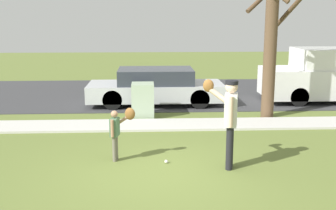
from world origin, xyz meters
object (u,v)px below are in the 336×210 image
at_px(baseball, 166,162).
at_px(utility_cabinet, 143,100).
at_px(street_tree_near, 271,32).
at_px(parked_van_white, 334,76).
at_px(person_adult, 229,114).
at_px(parked_sedan_silver, 156,87).
at_px(person_child, 118,127).

bearing_deg(baseball, utility_cabinet, 97.17).
xyz_separation_m(street_tree_near, parked_van_white, (3.02, 2.27, -1.66)).
bearing_deg(utility_cabinet, street_tree_near, -3.19).
xyz_separation_m(person_adult, utility_cabinet, (-1.74, 4.43, -0.60)).
distance_m(street_tree_near, parked_van_white, 4.13).
xyz_separation_m(street_tree_near, parked_sedan_silver, (-3.34, 2.00, -1.94)).
xyz_separation_m(utility_cabinet, parked_van_white, (6.79, 2.06, 0.39)).
height_order(utility_cabinet, street_tree_near, street_tree_near).
xyz_separation_m(person_child, baseball, (0.99, -0.24, -0.69)).
relative_size(person_adult, parked_van_white, 0.36).
bearing_deg(baseball, person_adult, -14.36).
bearing_deg(person_child, baseball, -0.16).
distance_m(street_tree_near, parked_sedan_silver, 4.35).
distance_m(baseball, parked_sedan_silver, 5.94).
xyz_separation_m(person_adult, street_tree_near, (2.02, 4.22, 1.45)).
distance_m(person_adult, person_child, 2.32).
xyz_separation_m(baseball, street_tree_near, (3.24, 3.91, 2.53)).
distance_m(person_adult, utility_cabinet, 4.80).
distance_m(baseball, parked_van_white, 8.84).
bearing_deg(parked_van_white, parked_sedan_silver, -177.60).
relative_size(person_adult, street_tree_near, 0.37).
height_order(baseball, street_tree_near, street_tree_near).
relative_size(utility_cabinet, street_tree_near, 0.21).
bearing_deg(parked_sedan_silver, parked_van_white, 2.40).
bearing_deg(parked_sedan_silver, utility_cabinet, -103.35).
relative_size(person_child, street_tree_near, 0.23).
bearing_deg(person_adult, baseball, -0.77).
xyz_separation_m(person_child, parked_sedan_silver, (0.90, 5.67, -0.10)).
distance_m(person_adult, parked_sedan_silver, 6.38).
height_order(utility_cabinet, parked_van_white, parked_van_white).
xyz_separation_m(person_child, utility_cabinet, (0.48, 3.87, -0.21)).
height_order(person_child, utility_cabinet, person_child).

